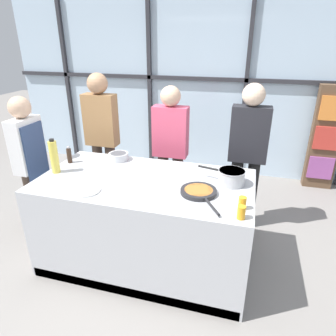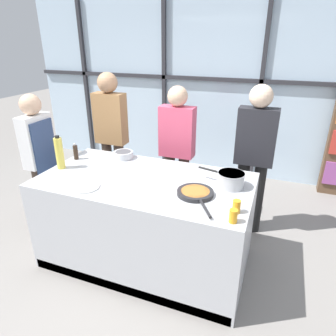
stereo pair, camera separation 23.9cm
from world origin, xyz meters
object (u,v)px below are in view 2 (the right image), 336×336
chef (40,154)px  pepper_grinder (76,152)px  saucepan (231,179)px  oil_bottle (59,153)px  juice_glass_near (233,216)px  white_plate (85,187)px  spectator_center_left (177,146)px  juice_glass_far (236,206)px  mixing_bowl (123,155)px  spectator_far_left (111,132)px  frying_pan (196,193)px  spectator_center_right (254,152)px

chef → pepper_grinder: chef is taller
saucepan → oil_bottle: (-1.66, -0.20, 0.09)m
saucepan → juice_glass_near: saucepan is taller
saucepan → white_plate: 1.28m
juice_glass_near → chef: bearing=165.9°
spectator_center_left → juice_glass_near: (0.89, -1.33, 0.02)m
oil_bottle → juice_glass_far: bearing=-6.9°
spectator_center_left → mixing_bowl: (-0.44, -0.51, 0.01)m
juice_glass_near → juice_glass_far: same height
saucepan → juice_glass_near: size_ratio=4.28×
spectator_far_left → white_plate: size_ratio=7.05×
juice_glass_near → saucepan: bearing=102.1°
chef → mixing_bowl: size_ratio=7.58×
spectator_far_left → spectator_center_left: bearing=180.0°
frying_pan → mixing_bowl: mixing_bowl is taller
spectator_far_left → saucepan: size_ratio=4.05×
frying_pan → pepper_grinder: bearing=167.5°
spectator_center_right → white_plate: (-1.30, -1.26, -0.06)m
spectator_center_left → oil_bottle: bearing=47.7°
mixing_bowl → juice_glass_far: juice_glass_far is taller
chef → juice_glass_far: size_ratio=15.74×
chef → frying_pan: bearing=81.7°
frying_pan → juice_glass_far: (0.36, -0.15, 0.03)m
saucepan → oil_bottle: bearing=-173.3°
spectator_center_right → frying_pan: bearing=70.9°
saucepan → white_plate: saucepan is taller
white_plate → pepper_grinder: size_ratio=1.36×
frying_pan → pepper_grinder: (-1.43, 0.32, 0.06)m
saucepan → juice_glass_far: saucepan is taller
spectator_far_left → saucepan: bearing=154.8°
spectator_far_left → oil_bottle: size_ratio=5.14×
pepper_grinder → mixing_bowl: bearing=24.4°
chef → white_plate: size_ratio=6.40×
frying_pan → white_plate: bearing=-167.0°
white_plate → spectator_center_left: bearing=71.9°
spectator_center_right → mixing_bowl: bearing=21.2°
mixing_bowl → oil_bottle: oil_bottle is taller
spectator_far_left → frying_pan: 1.76m
oil_bottle → white_plate: bearing=-30.2°
spectator_center_right → saucepan: spectator_center_right is taller
spectator_center_left → juice_glass_near: bearing=123.7°
spectator_center_left → oil_bottle: size_ratio=4.81×
chef → pepper_grinder: size_ratio=8.70×
spectator_far_left → mixing_bowl: size_ratio=8.35×
spectator_center_right → saucepan: 0.79m
chef → spectator_far_left: size_ratio=0.91×
oil_bottle → pepper_grinder: oil_bottle is taller
juice_glass_near → spectator_center_right: bearing=90.0°
saucepan → juice_glass_far: 0.43m
white_plate → saucepan: bearing=21.8°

